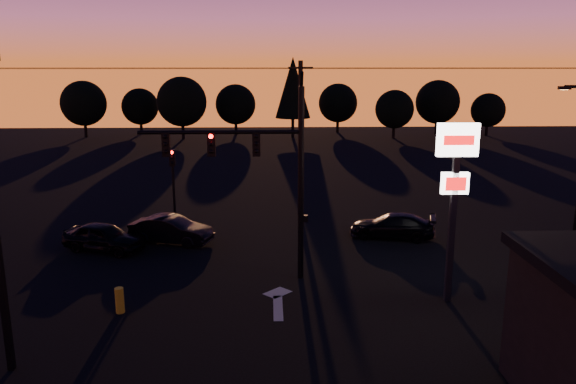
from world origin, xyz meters
The scene contains 20 objects.
ground centered at (0.00, 0.00, 0.00)m, with size 120.00×120.00×0.00m, color black.
lane_arrow centered at (0.50, 1.67, 0.01)m, with size 1.20×3.10×0.01m.
traffic_signal_mast centered at (-0.10, 3.99, 4.94)m, with size 6.79×0.52×8.58m.
secondary_signal centered at (-5.00, 11.49, 2.86)m, with size 0.30×0.31×4.35m.
pylon_sign centered at (7.00, 1.50, 4.91)m, with size 1.50×0.28×6.80m.
utility_pole_1 centered at (2.00, 14.00, 4.59)m, with size 1.40×0.26×9.00m.
power_wires centered at (2.00, 14.00, 8.57)m, with size 36.00×1.22×0.07m.
bollard centered at (-5.27, 0.80, 0.48)m, with size 0.32×0.32×0.95m, color gold.
tree_0 centered at (-22.00, 50.00, 4.06)m, with size 5.36×5.36×6.74m.
tree_1 centered at (-16.00, 53.00, 3.43)m, with size 4.54×4.54×5.71m.
tree_2 centered at (-10.00, 48.00, 4.37)m, with size 5.77×5.78×7.26m.
tree_3 centered at (-4.00, 52.00, 3.75)m, with size 4.95×4.95×6.22m.
tree_4 centered at (3.00, 49.00, 5.93)m, with size 4.18×4.18×9.50m.
tree_5 centered at (9.00, 54.00, 3.75)m, with size 4.95×4.95×6.22m.
tree_6 centered at (15.00, 48.00, 3.43)m, with size 4.54×4.54×5.71m.
tree_7 centered at (21.00, 51.00, 4.06)m, with size 5.36×5.36×6.74m.
tree_8 centered at (27.00, 50.00, 3.12)m, with size 4.12×4.12×5.19m.
car_left centered at (-7.81, 7.78, 0.68)m, with size 1.61×4.01×1.37m, color black.
car_mid centered at (-4.77, 8.91, 0.69)m, with size 1.45×4.16×1.37m, color black.
car_right centered at (6.57, 9.42, 0.63)m, with size 1.77×4.35×1.26m, color black.
Camera 1 is at (0.25, -18.34, 8.95)m, focal length 35.00 mm.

